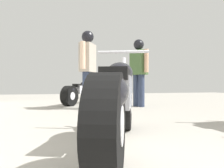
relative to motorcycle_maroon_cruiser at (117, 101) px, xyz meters
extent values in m
plane|color=#A8A399|center=(0.48, 1.69, -0.42)|extent=(18.55, 18.55, 0.00)
cylinder|color=black|center=(0.27, 0.72, -0.10)|extent=(0.40, 0.66, 0.64)
cylinder|color=silver|center=(0.27, 0.72, -0.10)|extent=(0.27, 0.30, 0.24)
cylinder|color=black|center=(-0.24, -0.63, -0.10)|extent=(0.40, 0.66, 0.64)
cylinder|color=silver|center=(-0.24, -0.63, -0.10)|extent=(0.27, 0.30, 0.24)
cube|color=silver|center=(0.02, 0.04, 0.08)|extent=(0.45, 0.68, 0.28)
ellipsoid|color=black|center=(0.10, 0.25, 0.26)|extent=(0.43, 0.58, 0.22)
cube|color=black|center=(-0.04, -0.13, 0.23)|extent=(0.37, 0.53, 0.10)
ellipsoid|color=black|center=(-0.22, -0.59, 0.10)|extent=(0.40, 0.50, 0.24)
cylinder|color=silver|center=(0.26, 0.68, 0.20)|extent=(0.14, 0.25, 0.58)
cylinder|color=silver|center=(0.25, 0.65, 0.54)|extent=(0.59, 0.25, 0.04)
cylinder|color=silver|center=(-0.22, -0.19, -0.19)|extent=(0.28, 0.55, 0.09)
cylinder|color=black|center=(0.51, 4.79, -0.15)|extent=(0.49, 0.54, 0.53)
cylinder|color=silver|center=(0.51, 4.79, -0.15)|extent=(0.29, 0.29, 0.20)
cylinder|color=black|center=(-0.24, 3.87, -0.15)|extent=(0.49, 0.54, 0.53)
cylinder|color=silver|center=(-0.24, 3.87, -0.15)|extent=(0.29, 0.29, 0.20)
cube|color=silver|center=(0.13, 4.33, 0.00)|extent=(0.48, 0.53, 0.23)
ellipsoid|color=black|center=(0.25, 4.47, 0.14)|extent=(0.43, 0.47, 0.18)
cube|color=black|center=(0.04, 4.21, 0.12)|extent=(0.39, 0.42, 0.08)
ellipsoid|color=black|center=(-0.21, 3.90, 0.01)|extent=(0.39, 0.42, 0.20)
cylinder|color=silver|center=(0.49, 4.77, 0.09)|extent=(0.16, 0.19, 0.48)
cylinder|color=silver|center=(0.47, 4.74, 0.37)|extent=(0.42, 0.34, 0.03)
cylinder|color=silver|center=(-0.11, 4.21, -0.23)|extent=(0.34, 0.40, 0.07)
cylinder|color=#2D3851|center=(0.08, 2.99, 0.01)|extent=(0.22, 0.22, 0.84)
cylinder|color=#2D3851|center=(0.18, 3.18, 0.01)|extent=(0.22, 0.22, 0.84)
cube|color=#B2A899|center=(0.13, 3.08, 0.75)|extent=(0.44, 0.53, 0.64)
cylinder|color=beige|center=(-0.01, 2.83, 0.77)|extent=(0.16, 0.16, 0.59)
cylinder|color=beige|center=(0.27, 3.34, 0.77)|extent=(0.16, 0.16, 0.59)
sphere|color=black|center=(0.13, 3.08, 1.21)|extent=(0.23, 0.23, 0.23)
sphere|color=black|center=(0.13, 3.08, 1.23)|extent=(0.27, 0.27, 0.27)
cylinder|color=#2D3851|center=(1.42, 3.43, -0.01)|extent=(0.20, 0.20, 0.80)
cylinder|color=#2D3851|center=(1.49, 3.25, -0.01)|extent=(0.20, 0.20, 0.80)
cube|color=#476638|center=(1.46, 3.34, 0.69)|extent=(0.38, 0.50, 0.61)
cylinder|color=tan|center=(1.36, 3.60, 0.72)|extent=(0.14, 0.14, 0.56)
cylinder|color=tan|center=(1.56, 3.08, 0.72)|extent=(0.14, 0.14, 0.56)
sphere|color=black|center=(1.46, 3.34, 1.13)|extent=(0.22, 0.22, 0.22)
sphere|color=black|center=(1.46, 3.34, 1.15)|extent=(0.26, 0.26, 0.26)
camera|label=1|loc=(-0.52, -1.93, 0.15)|focal=35.53mm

